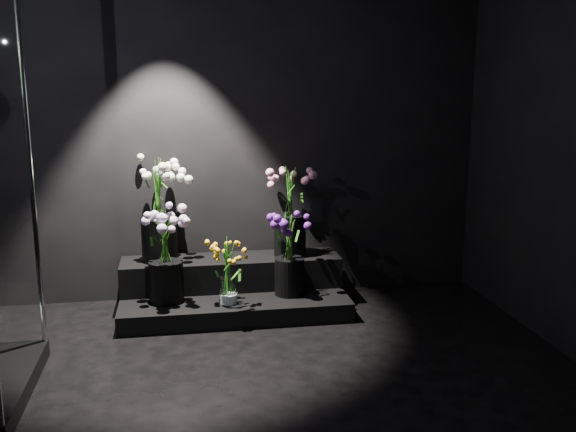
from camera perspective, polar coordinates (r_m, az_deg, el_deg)
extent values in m
plane|color=black|center=(3.61, -1.45, -17.13)|extent=(4.00, 4.00, 0.00)
plane|color=black|center=(5.15, -4.76, 8.03)|extent=(4.00, 0.00, 4.00)
plane|color=black|center=(1.25, 11.45, -4.93)|extent=(4.00, 0.00, 4.00)
cube|color=black|center=(5.00, -4.81, -7.71)|extent=(1.71, 0.76, 0.14)
cube|color=black|center=(5.12, -5.03, -4.99)|extent=(1.71, 0.38, 0.24)
cylinder|color=white|center=(4.75, -5.31, -6.58)|extent=(0.13, 0.13, 0.20)
cylinder|color=black|center=(4.84, -10.76, -5.73)|extent=(0.25, 0.25, 0.31)
cylinder|color=black|center=(4.92, 0.12, -5.38)|extent=(0.23, 0.23, 0.29)
cylinder|color=black|center=(5.04, -11.37, -2.04)|extent=(0.27, 0.27, 0.34)
cylinder|color=black|center=(5.10, 0.16, -1.69)|extent=(0.25, 0.25, 0.33)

